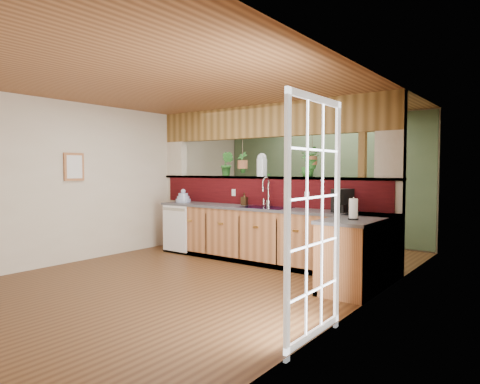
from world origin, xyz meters
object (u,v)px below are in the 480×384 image
Objects in this scene: dish_stack at (183,198)px; paper_towel at (353,209)px; soap_dispenser at (244,199)px; faucet at (267,191)px; glass_jar at (262,165)px; shelving_console at (290,216)px; coffee_maker at (342,201)px.

paper_towel is at bearing -12.24° from dish_stack.
paper_towel reaches higher than soap_dispenser.
faucet is 1.23× the size of glass_jar.
dish_stack is 0.17× the size of shelving_console.
paper_towel is 4.05m from shelving_console.
dish_stack is 1.33m from soap_dispenser.
glass_jar reaches higher than soap_dispenser.
dish_stack is at bearing 167.76° from paper_towel.
glass_jar reaches higher than shelving_console.
paper_towel is (2.28, -0.89, 0.02)m from soap_dispenser.
faucet reaches higher than paper_towel.
glass_jar is at bearing 13.10° from dish_stack.
shelving_console is at bearing 110.22° from faucet.
glass_jar reaches higher than dish_stack.
shelving_console is (-0.54, 1.90, -1.09)m from glass_jar.
glass_jar is (-2.09, 1.14, 0.56)m from paper_towel.
coffee_maker is 0.91m from paper_towel.
faucet is at bearing 4.30° from dish_stack.
shelving_console is (-0.78, 2.12, -0.66)m from faucet.
faucet is at bearing 3.23° from soap_dispenser.
soap_dispenser is 0.53× the size of glass_jar.
paper_towel is at bearing -21.34° from soap_dispenser.
glass_jar is at bearing 151.47° from paper_towel.
coffee_maker is 1.22× the size of paper_towel.
shelving_console is at bearing 130.89° from paper_towel.
faucet is 1.46× the size of coffee_maker.
faucet is 0.30× the size of shelving_console.
soap_dispenser is at bearing -127.67° from glass_jar.
faucet is 2.07m from paper_towel.
coffee_maker reaches higher than dish_stack.
shelving_console is at bearing 66.47° from dish_stack.
coffee_maker is at bearing -61.10° from shelving_console.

